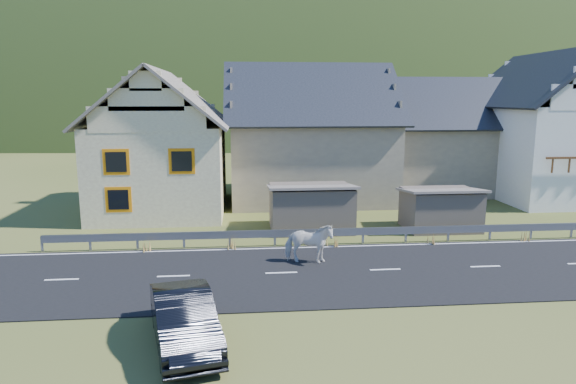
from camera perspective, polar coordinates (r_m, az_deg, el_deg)
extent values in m
plane|color=#394618|center=(20.24, 10.75, -8.58)|extent=(160.00, 160.00, 0.00)
cube|color=black|center=(20.24, 10.75, -8.52)|extent=(60.00, 7.00, 0.04)
cube|color=silver|center=(20.23, 10.75, -8.46)|extent=(60.00, 6.60, 0.01)
cube|color=#93969B|center=(23.48, 8.34, -4.36)|extent=(28.00, 0.08, 0.34)
cube|color=#93969B|center=(24.47, -25.65, -5.25)|extent=(0.10, 0.06, 0.70)
cube|color=#93969B|center=(23.84, -21.13, -5.31)|extent=(0.10, 0.06, 0.70)
cube|color=#93969B|center=(23.37, -16.39, -5.34)|extent=(0.10, 0.06, 0.70)
cube|color=#93969B|center=(23.06, -11.49, -5.32)|extent=(0.10, 0.06, 0.70)
cube|color=#93969B|center=(22.93, -6.49, -5.27)|extent=(0.10, 0.06, 0.70)
cube|color=#93969B|center=(22.97, -1.48, -5.18)|extent=(0.10, 0.06, 0.70)
cube|color=#93969B|center=(23.18, 3.48, -5.05)|extent=(0.10, 0.06, 0.70)
cube|color=#93969B|center=(23.56, 8.31, -4.89)|extent=(0.10, 0.06, 0.70)
cube|color=#93969B|center=(24.10, 12.96, -4.70)|extent=(0.10, 0.06, 0.70)
cube|color=#93969B|center=(24.79, 17.37, -4.49)|extent=(0.10, 0.06, 0.70)
cube|color=#93969B|center=(25.62, 21.51, -4.27)|extent=(0.10, 0.06, 0.70)
cube|color=#93969B|center=(26.57, 25.38, -4.04)|extent=(0.10, 0.06, 0.70)
cube|color=#93969B|center=(27.64, 28.96, -3.82)|extent=(0.10, 0.06, 0.70)
cube|color=#685A4D|center=(25.69, 2.56, -1.78)|extent=(4.30, 3.30, 2.40)
cube|color=#685A4D|center=(26.90, 16.56, -1.87)|extent=(3.80, 2.90, 2.20)
cube|color=#FBF0B9|center=(30.97, -13.70, 2.67)|extent=(7.00, 9.00, 5.00)
cube|color=orange|center=(26.78, -18.55, 3.18)|extent=(1.30, 0.12, 1.30)
cube|color=orange|center=(26.23, -11.72, 3.36)|extent=(1.30, 0.12, 1.30)
cube|color=orange|center=(27.06, -18.32, -0.81)|extent=(1.30, 0.12, 1.30)
cube|color=gray|center=(32.54, -17.17, 10.04)|extent=(0.70, 0.70, 2.40)
cube|color=gray|center=(33.91, 2.30, 3.61)|extent=(10.00, 9.00, 5.00)
cube|color=gray|center=(38.44, 16.87, 3.67)|extent=(9.00, 8.00, 4.60)
cube|color=silver|center=(38.45, 26.95, 4.04)|extent=(8.00, 10.00, 6.00)
ellipsoid|color=#213B14|center=(200.41, -2.24, 2.84)|extent=(440.00, 280.00, 260.00)
ellipsoid|color=black|center=(137.60, -26.74, 9.13)|extent=(76.00, 50.00, 28.00)
imported|color=silver|center=(20.43, 2.32, -5.70)|extent=(1.21, 2.06, 1.63)
imported|color=black|center=(14.36, -11.46, -13.65)|extent=(2.48, 4.61, 1.44)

